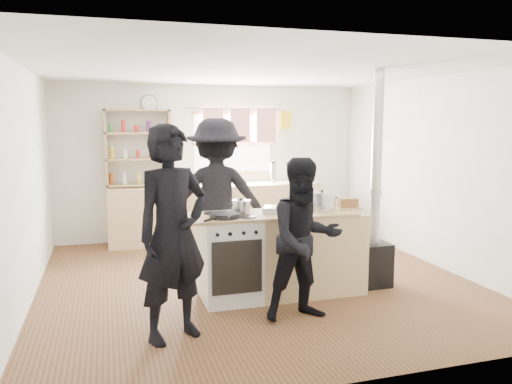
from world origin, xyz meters
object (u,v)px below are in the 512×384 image
cooking_island (282,254)px  bread_board (348,204)px  stockpot_stove (241,207)px  flue_heater (374,231)px  skillet_greens (224,215)px  person_near_right (305,240)px  roast_tray (280,210)px  thermos (273,173)px  stockpot_counter (322,201)px  person_far (217,198)px  person_near_left (173,234)px

cooking_island → bread_board: bearing=0.3°
stockpot_stove → bread_board: 1.24m
stockpot_stove → flue_heater: size_ratio=0.08×
skillet_greens → person_near_right: size_ratio=0.28×
skillet_greens → person_near_right: 0.89m
skillet_greens → roast_tray: size_ratio=1.05×
skillet_greens → bread_board: 1.47m
thermos → person_near_right: 3.59m
thermos → stockpot_stove: 2.99m
thermos → flue_heater: 2.82m
roast_tray → stockpot_stove: (-0.41, 0.11, 0.03)m
bread_board → flue_heater: (0.35, -0.01, -0.33)m
stockpot_counter → bread_board: size_ratio=1.10×
skillet_greens → stockpot_counter: size_ratio=1.41×
flue_heater → person_far: (-1.65, 0.96, 0.33)m
flue_heater → person_near_right: bearing=-149.0°
skillet_greens → roast_tray: bearing=8.0°
stockpot_counter → person_near_left: size_ratio=0.17×
bread_board → person_near_left: size_ratio=0.15×
thermos → person_far: (-1.35, -1.82, -0.09)m
person_near_left → person_far: size_ratio=0.97×
stockpot_counter → flue_heater: size_ratio=0.13×
stockpot_counter → person_near_left: person_near_left is taller
stockpot_stove → person_near_right: size_ratio=0.13×
stockpot_counter → bread_board: (0.33, 0.02, -0.05)m
skillet_greens → stockpot_stove: stockpot_stove is taller
bread_board → thermos: bearing=89.2°
stockpot_stove → person_far: person_far is taller
person_near_left → skillet_greens: bearing=23.0°
flue_heater → person_near_left: size_ratio=1.32×
cooking_island → stockpot_counter: bearing=-2.0°
cooking_island → stockpot_stove: bearing=171.0°
thermos → cooking_island: thermos is taller
roast_tray → thermos: bearing=72.9°
cooking_island → bread_board: size_ratio=6.86×
thermos → flue_heater: size_ratio=0.13×
thermos → roast_tray: thermos is taller
roast_tray → flue_heater: bearing=1.4°
flue_heater → bread_board: bearing=178.2°
bread_board → person_near_left: 2.22m
thermos → skillet_greens: (-1.51, -2.90, -0.11)m
flue_heater → person_near_right: size_ratio=1.59×
person_near_right → person_far: (-0.50, 1.65, 0.19)m
roast_tray → stockpot_stove: stockpot_stove is taller
stockpot_counter → person_near_right: bearing=-125.1°
stockpot_stove → person_near_left: (-0.84, -0.86, -0.06)m
stockpot_stove → stockpot_counter: size_ratio=0.64×
flue_heater → person_near_left: flue_heater is taller
stockpot_stove → roast_tray: bearing=-14.4°
cooking_island → person_near_left: bearing=-148.6°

